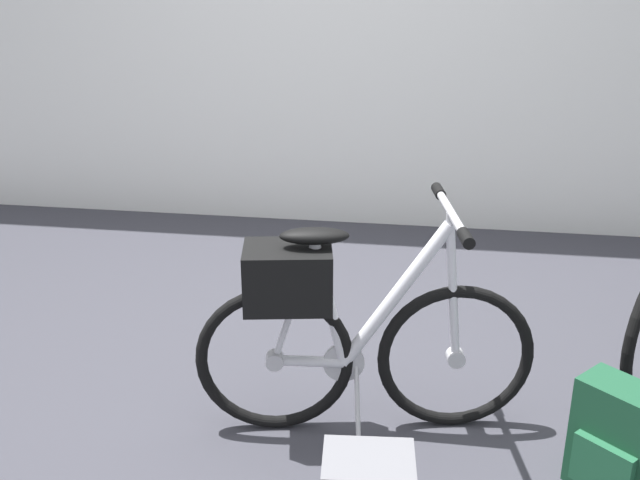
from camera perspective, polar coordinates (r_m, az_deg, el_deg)
ground_plane at (r=2.75m, az=-3.78°, el=-12.76°), size 6.26×6.26×0.00m
folding_bike_foreground at (r=2.47m, az=1.80°, el=-6.66°), size 1.12×0.53×0.80m
handbag_on_floor at (r=2.45m, az=21.85°, el=-14.15°), size 0.29×0.28×0.36m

